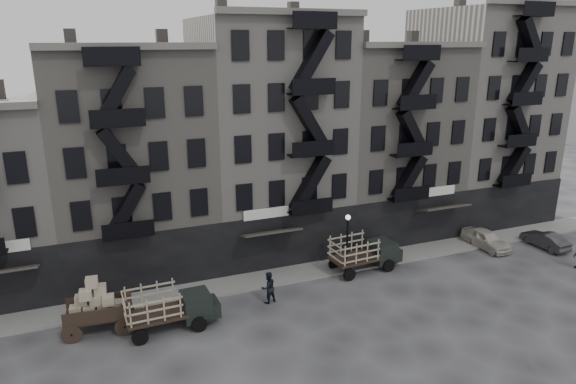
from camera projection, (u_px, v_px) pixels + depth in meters
name	position (u px, v px, depth m)	size (l,w,h in m)	color
ground	(323.00, 298.00, 32.18)	(140.00, 140.00, 0.00)	#38383A
sidewalk	(300.00, 272.00, 35.49)	(55.00, 2.50, 0.15)	slate
building_midwest	(132.00, 162.00, 35.19)	(10.00, 11.35, 16.20)	gray
building_center	(269.00, 137.00, 38.46)	(10.00, 11.35, 18.20)	#A09B93
building_mideast	(383.00, 141.00, 42.31)	(10.00, 11.35, 16.20)	gray
building_east	(481.00, 116.00, 45.44)	(10.00, 11.35, 19.20)	#A09B93
lamp_post	(347.00, 236.00, 34.75)	(0.36, 0.36, 4.28)	black
wagon	(95.00, 301.00, 28.06)	(3.93, 2.36, 3.18)	black
stake_truck_west	(169.00, 305.00, 28.38)	(5.19, 2.30, 2.57)	black
stake_truck_east	(364.00, 250.00, 35.63)	(5.30, 2.46, 2.60)	black
car_east	(486.00, 239.00, 39.69)	(1.69, 4.21, 1.43)	#BAB3A7
car_far	(545.00, 240.00, 39.76)	(1.33, 3.82, 1.26)	#28272A
pedestrian_mid	(268.00, 287.00, 31.35)	(0.98, 0.76, 2.01)	black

